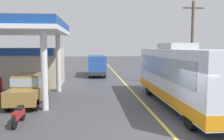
{
  "coord_description": "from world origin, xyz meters",
  "views": [
    {
      "loc": [
        -3.13,
        -8.81,
        3.44
      ],
      "look_at": [
        -1.5,
        10.0,
        1.6
      ],
      "focal_mm": 37.6,
      "sensor_mm": 36.0,
      "label": 1
    }
  ],
  "objects_px": {
    "car_at_pump": "(29,87)",
    "pedestrian_near_pump": "(15,84)",
    "coach_bus_main": "(182,77)",
    "motorcycle_parked_forecourt": "(19,115)",
    "pedestrian_by_shop": "(27,82)",
    "minibus_opposing_lane": "(97,64)"
  },
  "relations": [
    {
      "from": "coach_bus_main",
      "to": "motorcycle_parked_forecourt",
      "type": "xyz_separation_m",
      "value": [
        -8.48,
        -2.61,
        -1.28
      ]
    },
    {
      "from": "coach_bus_main",
      "to": "pedestrian_near_pump",
      "type": "height_order",
      "value": "coach_bus_main"
    },
    {
      "from": "car_at_pump",
      "to": "pedestrian_near_pump",
      "type": "bearing_deg",
      "value": 127.84
    },
    {
      "from": "motorcycle_parked_forecourt",
      "to": "car_at_pump",
      "type": "bearing_deg",
      "value": 97.71
    },
    {
      "from": "pedestrian_near_pump",
      "to": "minibus_opposing_lane",
      "type": "bearing_deg",
      "value": 64.64
    },
    {
      "from": "coach_bus_main",
      "to": "car_at_pump",
      "type": "bearing_deg",
      "value": 172.12
    },
    {
      "from": "minibus_opposing_lane",
      "to": "car_at_pump",
      "type": "bearing_deg",
      "value": -107.43
    },
    {
      "from": "motorcycle_parked_forecourt",
      "to": "pedestrian_near_pump",
      "type": "xyz_separation_m",
      "value": [
        -1.91,
        5.65,
        0.49
      ]
    },
    {
      "from": "minibus_opposing_lane",
      "to": "pedestrian_near_pump",
      "type": "relative_size",
      "value": 3.69
    },
    {
      "from": "car_at_pump",
      "to": "minibus_opposing_lane",
      "type": "bearing_deg",
      "value": 72.57
    },
    {
      "from": "motorcycle_parked_forecourt",
      "to": "pedestrian_by_shop",
      "type": "height_order",
      "value": "pedestrian_by_shop"
    },
    {
      "from": "car_at_pump",
      "to": "motorcycle_parked_forecourt",
      "type": "bearing_deg",
      "value": -82.29
    },
    {
      "from": "pedestrian_by_shop",
      "to": "motorcycle_parked_forecourt",
      "type": "bearing_deg",
      "value": -78.21
    },
    {
      "from": "car_at_pump",
      "to": "pedestrian_by_shop",
      "type": "height_order",
      "value": "car_at_pump"
    },
    {
      "from": "minibus_opposing_lane",
      "to": "pedestrian_by_shop",
      "type": "relative_size",
      "value": 3.69
    },
    {
      "from": "car_at_pump",
      "to": "minibus_opposing_lane",
      "type": "relative_size",
      "value": 0.69
    },
    {
      "from": "car_at_pump",
      "to": "pedestrian_near_pump",
      "type": "height_order",
      "value": "car_at_pump"
    },
    {
      "from": "pedestrian_near_pump",
      "to": "pedestrian_by_shop",
      "type": "height_order",
      "value": "same"
    },
    {
      "from": "coach_bus_main",
      "to": "car_at_pump",
      "type": "height_order",
      "value": "coach_bus_main"
    },
    {
      "from": "coach_bus_main",
      "to": "pedestrian_near_pump",
      "type": "relative_size",
      "value": 6.65
    },
    {
      "from": "coach_bus_main",
      "to": "minibus_opposing_lane",
      "type": "relative_size",
      "value": 1.8
    },
    {
      "from": "car_at_pump",
      "to": "motorcycle_parked_forecourt",
      "type": "xyz_separation_m",
      "value": [
        0.52,
        -3.86,
        -0.57
      ]
    }
  ]
}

